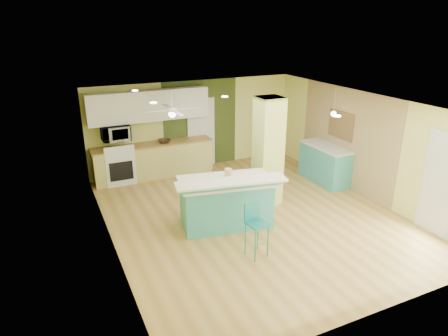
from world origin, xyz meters
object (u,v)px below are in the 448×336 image
Objects in this scene: peninsula at (226,201)px; bar_stool at (255,220)px; side_counter at (325,164)px; fruit_bowl at (164,141)px; canister at (228,173)px.

bar_stool is at bearing -80.02° from peninsula.
side_counter is (3.39, 1.07, -0.04)m from peninsula.
peninsula is 1.45× the size of side_counter.
fruit_bowl is (-0.30, 3.28, 0.45)m from peninsula.
canister is (0.42, -3.14, 0.12)m from fruit_bowl.
peninsula is 3.32m from fruit_bowl.
side_counter is at bearing -30.85° from fruit_bowl.
fruit_bowl is at bearing 149.15° from side_counter.
peninsula is 3.56m from side_counter.
side_counter is at bearing 15.89° from canister.
peninsula is 1.25m from bar_stool.
canister reaches higher than bar_stool.
canister is (0.12, 0.14, 0.56)m from peninsula.
bar_stool is 0.68× the size of side_counter.
fruit_bowl is at bearing 105.88° from peninsula.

